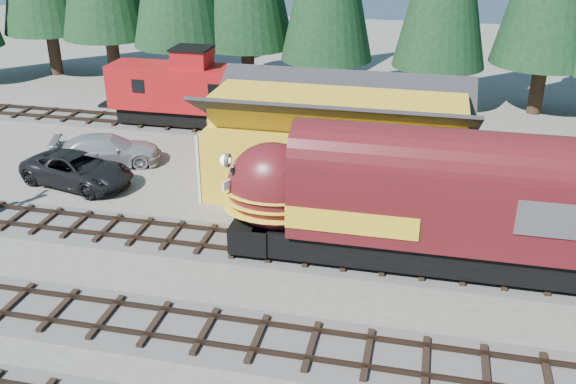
% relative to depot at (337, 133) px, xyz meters
% --- Properties ---
extents(ground, '(120.00, 120.00, 0.00)m').
position_rel_depot_xyz_m(ground, '(0.00, -10.50, -2.96)').
color(ground, '#6B665B').
rests_on(ground, ground).
extents(track_siding, '(68.00, 3.20, 0.33)m').
position_rel_depot_xyz_m(track_siding, '(10.00, -6.50, -2.90)').
color(track_siding, '#4C4947').
rests_on(track_siding, ground).
extents(track_spur, '(32.00, 3.20, 0.33)m').
position_rel_depot_xyz_m(track_spur, '(-10.00, 7.50, -2.90)').
color(track_spur, '#4C4947').
rests_on(track_spur, ground).
extents(depot, '(12.80, 7.00, 5.30)m').
position_rel_depot_xyz_m(depot, '(0.00, 0.00, 0.00)').
color(depot, yellow).
rests_on(depot, ground).
extents(locomotive, '(15.90, 3.16, 4.32)m').
position_rel_depot_xyz_m(locomotive, '(4.09, -6.50, -0.43)').
color(locomotive, black).
rests_on(locomotive, ground).
extents(caboose, '(8.89, 2.58, 4.62)m').
position_rel_depot_xyz_m(caboose, '(-10.90, 7.50, -0.63)').
color(caboose, black).
rests_on(caboose, ground).
extents(pickup_truck_a, '(6.32, 3.97, 1.63)m').
position_rel_depot_xyz_m(pickup_truck_a, '(-12.73, -2.27, -2.15)').
color(pickup_truck_a, black).
rests_on(pickup_truck_a, ground).
extents(pickup_truck_b, '(6.11, 4.11, 1.64)m').
position_rel_depot_xyz_m(pickup_truck_b, '(-12.54, 0.56, -2.14)').
color(pickup_truck_b, '#ADB0B5').
rests_on(pickup_truck_b, ground).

